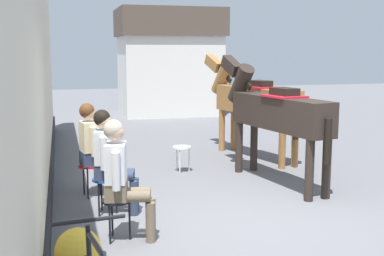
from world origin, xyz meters
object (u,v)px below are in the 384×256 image
spare_stool_white (182,150)px  saddled_horse_far (253,100)px  seated_visitor_far (94,145)px  saddled_horse_near (275,112)px  seated_visitor_middle (109,156)px  seated_visitor_near (122,174)px

spare_stool_white → saddled_horse_far: bearing=27.2°
seated_visitor_far → spare_stool_white: seated_visitor_far is taller
seated_visitor_far → saddled_horse_near: 2.92m
saddled_horse_near → seated_visitor_far: bearing=-178.9°
saddled_horse_near → spare_stool_white: saddled_horse_near is taller
saddled_horse_far → spare_stool_white: (-1.66, -0.86, -0.76)m
saddled_horse_far → seated_visitor_far: bearing=-148.8°
saddled_horse_near → saddled_horse_far: same height
saddled_horse_near → saddled_horse_far: size_ratio=1.02×
seated_visitor_far → spare_stool_white: bearing=35.0°
seated_visitor_middle → saddled_horse_near: (2.75, 0.94, 0.38)m
seated_visitor_far → saddled_horse_near: bearing=1.1°
saddled_horse_near → saddled_horse_far: 1.96m
seated_visitor_near → saddled_horse_near: 3.34m
seated_visitor_near → saddled_horse_near: bearing=35.4°
saddled_horse_far → spare_stool_white: bearing=-152.8°
saddled_horse_near → spare_stool_white: size_ratio=6.45×
seated_visitor_near → saddled_horse_near: (2.71, 1.92, 0.38)m
saddled_horse_near → spare_stool_white: 1.84m
seated_visitor_near → saddled_horse_near: saddled_horse_near is taller
seated_visitor_middle → seated_visitor_far: size_ratio=1.00×
seated_visitor_far → saddled_horse_far: 3.84m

